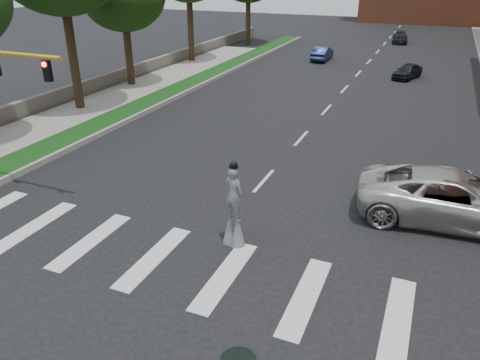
% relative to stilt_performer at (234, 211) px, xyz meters
% --- Properties ---
extents(ground_plane, '(160.00, 160.00, 0.00)m').
position_rel_stilt_performer_xyz_m(ground_plane, '(-0.81, -2.80, -1.27)').
color(ground_plane, black).
rests_on(ground_plane, ground).
extents(grass_median, '(2.00, 60.00, 0.25)m').
position_rel_stilt_performer_xyz_m(grass_median, '(-12.31, 17.20, -1.14)').
color(grass_median, '#103A11').
rests_on(grass_median, ground).
extents(median_curb, '(0.20, 60.00, 0.28)m').
position_rel_stilt_performer_xyz_m(median_curb, '(-11.26, 17.20, -1.13)').
color(median_curb, '#999993').
rests_on(median_curb, ground).
extents(sidewalk_left, '(4.00, 60.00, 0.18)m').
position_rel_stilt_performer_xyz_m(sidewalk_left, '(-15.31, 7.20, -1.18)').
color(sidewalk_left, gray).
rests_on(sidewalk_left, ground).
extents(stone_wall, '(0.50, 56.00, 1.10)m').
position_rel_stilt_performer_xyz_m(stone_wall, '(-17.81, 19.20, -0.72)').
color(stone_wall, '#5E5951').
rests_on(stone_wall, ground).
extents(stilt_performer, '(0.83, 0.61, 3.06)m').
position_rel_stilt_performer_xyz_m(stilt_performer, '(0.00, 0.00, 0.00)').
color(stilt_performer, black).
rests_on(stilt_performer, ground).
extents(suv_crossing, '(7.08, 3.63, 1.91)m').
position_rel_stilt_performer_xyz_m(suv_crossing, '(6.83, 4.58, -0.31)').
color(suv_crossing, beige).
rests_on(suv_crossing, ground).
extents(car_near, '(2.48, 3.86, 1.22)m').
position_rel_stilt_performer_xyz_m(car_near, '(3.24, 28.87, -0.66)').
color(car_near, black).
rests_on(car_near, ground).
extents(car_mid, '(1.43, 4.06, 1.34)m').
position_rel_stilt_performer_xyz_m(car_mid, '(-5.24, 34.01, -0.60)').
color(car_mid, '#15214C').
rests_on(car_mid, ground).
extents(car_far, '(2.12, 4.37, 1.23)m').
position_rel_stilt_performer_xyz_m(car_far, '(0.75, 48.61, -0.66)').
color(car_far, black).
rests_on(car_far, ground).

